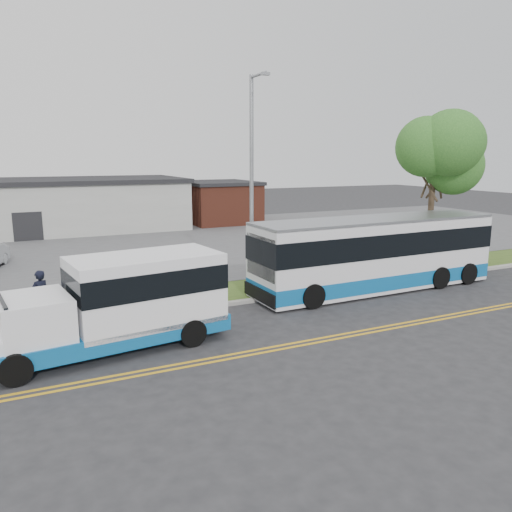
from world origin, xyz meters
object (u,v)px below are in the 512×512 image
shuttle_bus (124,300)px  pedestrian (40,296)px  streetlight_near (252,177)px  transit_bus (375,254)px  tree_east (435,155)px

shuttle_bus → pedestrian: size_ratio=4.11×
streetlight_near → pedestrian: (-9.06, -0.83, -4.15)m
streetlight_near → shuttle_bus: (-6.68, -4.43, -3.64)m
streetlight_near → pedestrian: streetlight_near is taller
streetlight_near → transit_bus: (5.33, -2.13, -3.53)m
shuttle_bus → streetlight_near: bearing=26.1°
shuttle_bus → tree_east: bearing=7.5°
shuttle_bus → transit_bus: 12.23m
streetlight_near → shuttle_bus: streetlight_near is taller
tree_east → pedestrian: tree_east is taller
pedestrian → shuttle_bus: bearing=92.2°
shuttle_bus → pedestrian: bearing=116.0°
streetlight_near → transit_bus: streetlight_near is taller
tree_east → pedestrian: (-20.06, -1.10, -5.13)m
tree_east → pedestrian: bearing=-176.9°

